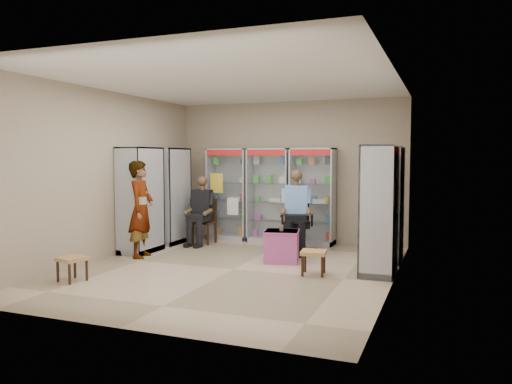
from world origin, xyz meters
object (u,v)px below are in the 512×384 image
at_px(standing_man, 141,209).
at_px(cabinet_back_mid, 270,195).
at_px(cabinet_back_right, 313,196).
at_px(woven_stool_b, 72,269).
at_px(wooden_chair, 204,221).
at_px(cabinet_right_near, 379,210).
at_px(cabinet_back_left, 229,194).
at_px(cabinet_left_far, 171,196).
at_px(office_chair, 297,222).
at_px(seated_shopkeeper, 296,214).
at_px(cabinet_left_near, 141,200).
at_px(pink_trunk, 282,246).
at_px(woven_stool_a, 313,263).
at_px(cabinet_right_far, 387,204).

bearing_deg(standing_man, cabinet_back_mid, -45.68).
height_order(cabinet_back_right, woven_stool_b, cabinet_back_right).
distance_m(wooden_chair, woven_stool_b, 3.59).
bearing_deg(cabinet_right_near, cabinet_back_left, 57.72).
relative_size(cabinet_left_far, wooden_chair, 2.13).
xyz_separation_m(cabinet_left_far, office_chair, (2.76, 0.02, -0.42)).
xyz_separation_m(seated_shopkeeper, woven_stool_b, (-2.42, -3.33, -0.56)).
bearing_deg(wooden_chair, cabinet_back_right, 18.75).
height_order(cabinet_back_mid, cabinet_left_near, same).
bearing_deg(cabinet_back_right, pink_trunk, -91.59).
bearing_deg(cabinet_back_right, woven_stool_a, -75.06).
height_order(cabinet_right_far, woven_stool_b, cabinet_right_far).
bearing_deg(cabinet_back_left, wooden_chair, -108.90).
bearing_deg(cabinet_right_far, office_chair, 82.69).
bearing_deg(cabinet_left_near, standing_man, 34.99).
relative_size(office_chair, woven_stool_b, 3.25).
xyz_separation_m(office_chair, seated_shopkeeper, (0.00, -0.05, 0.16)).
height_order(cabinet_back_mid, wooden_chair, cabinet_back_mid).
distance_m(cabinet_back_right, cabinet_left_near, 3.48).
bearing_deg(cabinet_left_near, woven_stool_b, 8.55).
xyz_separation_m(cabinet_back_right, cabinet_right_near, (1.63, -2.23, 0.00)).
height_order(pink_trunk, standing_man, standing_man).
bearing_deg(seated_shopkeeper, pink_trunk, -103.66).
bearing_deg(standing_man, cabinet_right_far, -85.04).
xyz_separation_m(cabinet_back_left, seated_shopkeeper, (1.83, -0.96, -0.26)).
bearing_deg(woven_stool_b, cabinet_right_far, 37.51).
bearing_deg(woven_stool_a, cabinet_back_mid, 122.12).
xyz_separation_m(wooden_chair, woven_stool_b, (-0.34, -3.56, -0.29)).
distance_m(cabinet_back_left, standing_man, 2.52).
bearing_deg(standing_man, cabinet_right_near, -99.57).
bearing_deg(woven_stool_b, standing_man, 91.85).
xyz_separation_m(cabinet_back_mid, cabinet_left_far, (-1.88, -0.93, 0.00)).
relative_size(cabinet_back_mid, pink_trunk, 3.52).
bearing_deg(office_chair, cabinet_left_near, -172.63).
bearing_deg(standing_man, cabinet_back_left, -27.29).
relative_size(cabinet_back_left, seated_shopkeeper, 1.35).
bearing_deg(seated_shopkeeper, cabinet_back_mid, 117.79).
xyz_separation_m(cabinet_left_far, pink_trunk, (2.78, -0.97, -0.73)).
relative_size(cabinet_right_near, cabinet_left_near, 1.00).
xyz_separation_m(cabinet_back_mid, cabinet_left_near, (-1.88, -2.03, 0.00)).
bearing_deg(seated_shopkeeper, woven_stool_a, -79.87).
relative_size(cabinet_right_far, cabinet_left_far, 1.00).
height_order(wooden_chair, woven_stool_b, wooden_chair).
bearing_deg(woven_stool_a, woven_stool_b, -152.55).
xyz_separation_m(cabinet_right_far, seated_shopkeeper, (-1.70, 0.17, -0.26)).
bearing_deg(woven_stool_b, office_chair, 54.40).
bearing_deg(cabinet_back_right, woven_stool_b, -120.12).
distance_m(cabinet_left_far, wooden_chair, 0.89).
height_order(cabinet_back_left, cabinet_back_mid, same).
height_order(pink_trunk, woven_stool_a, pink_trunk).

